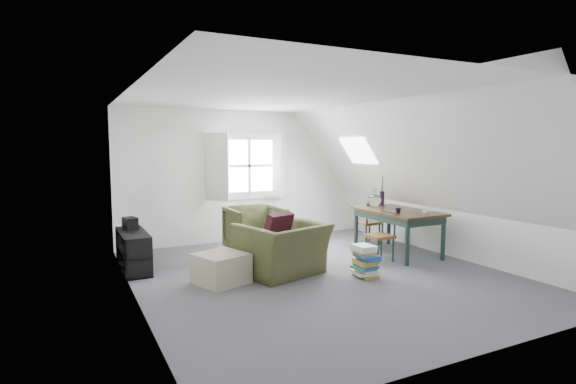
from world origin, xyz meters
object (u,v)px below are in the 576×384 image
armchair_near (283,274)px  magazine_stack (365,261)px  ottoman (221,268)px  media_shelf (134,253)px  dining_table (398,216)px  dining_chair_near (381,235)px  armchair_far (255,254)px  dining_chair_far (369,222)px

armchair_near → magazine_stack: (0.99, -0.63, 0.23)m
ottoman → media_shelf: bearing=129.4°
ottoman → magazine_stack: size_ratio=1.34×
dining_table → dining_chair_near: (-0.52, -0.24, -0.24)m
armchair_far → media_shelf: size_ratio=0.81×
media_shelf → magazine_stack: size_ratio=2.50×
dining_chair_near → media_shelf: (-3.63, 1.18, -0.15)m
armchair_near → dining_table: (2.28, 0.23, 0.65)m
armchair_near → magazine_stack: 1.19m
armchair_near → armchair_far: bearing=-110.7°
armchair_near → media_shelf: size_ratio=1.02×
armchair_near → ottoman: 0.94m
armchair_near → magazine_stack: magazine_stack is taller
dining_chair_far → media_shelf: size_ratio=0.72×
dining_table → magazine_stack: bearing=-150.4°
dining_chair_near → magazine_stack: (-0.77, -0.62, -0.19)m
ottoman → media_shelf: media_shelf is taller
dining_table → magazine_stack: 1.61m
dining_chair_far → armchair_far: bearing=-22.3°
armchair_far → dining_chair_near: dining_chair_near is taller
armchair_near → magazine_stack: bearing=131.8°
dining_table → dining_chair_far: dining_chair_far is taller
dining_table → dining_chair_far: (0.02, 0.82, -0.24)m
armchair_near → dining_chair_near: bearing=164.0°
media_shelf → ottoman: bearing=-53.6°
armchair_near → dining_table: dining_table is taller
dining_table → ottoman: bearing=-179.9°
media_shelf → magazine_stack: (2.86, -1.79, -0.03)m
dining_chair_far → dining_chair_near: size_ratio=1.02×
armchair_near → ottoman: (-0.92, -0.00, 0.20)m
ottoman → magazine_stack: magazine_stack is taller
media_shelf → magazine_stack: 3.38m
armchair_near → dining_chair_far: size_ratio=1.42×
magazine_stack → armchair_far: bearing=114.3°
ottoman → dining_chair_far: size_ratio=0.75×
dining_chair_far → dining_chair_near: (-0.55, -1.05, -0.01)m
armchair_near → media_shelf: (-1.88, 1.16, 0.26)m
armchair_near → dining_table: 2.38m
ottoman → media_shelf: 1.51m
dining_table → dining_chair_near: size_ratio=1.91×
dining_chair_far → magazine_stack: size_ratio=1.79×
dining_table → dining_chair_near: bearing=-159.5°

